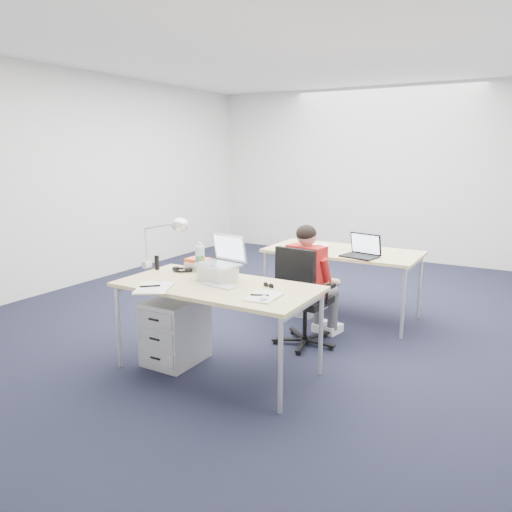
{
  "coord_description": "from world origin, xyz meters",
  "views": [
    {
      "loc": [
        2.38,
        -4.72,
        1.77
      ],
      "look_at": [
        0.2,
        -0.96,
        0.85
      ],
      "focal_mm": 35.0,
      "sensor_mm": 36.0,
      "label": 1
    }
  ],
  "objects_px": {
    "drawer_pedestal_far": "(303,287)",
    "computer_mouse": "(264,298)",
    "desk_far": "(343,255)",
    "silver_laptop": "(218,259)",
    "office_chair": "(303,317)",
    "desk_near": "(217,290)",
    "bear_figurine": "(201,264)",
    "dark_laptop": "(360,245)",
    "drawer_pedestal_near": "(175,330)",
    "book_stack": "(198,264)",
    "sunglasses": "(269,286)",
    "wireless_keyboard": "(220,285)",
    "far_cup": "(371,246)",
    "water_bottle": "(200,257)",
    "cordless_phone": "(157,263)",
    "can_koozie": "(210,272)",
    "seated_person": "(313,283)",
    "desk_lamp": "(159,242)",
    "headphones": "(182,269)"
  },
  "relations": [
    {
      "from": "desk_far",
      "to": "dark_laptop",
      "type": "relative_size",
      "value": 4.76
    },
    {
      "from": "can_koozie",
      "to": "water_bottle",
      "type": "bearing_deg",
      "value": 144.84
    },
    {
      "from": "drawer_pedestal_far",
      "to": "computer_mouse",
      "type": "bearing_deg",
      "value": -73.34
    },
    {
      "from": "computer_mouse",
      "to": "book_stack",
      "type": "height_order",
      "value": "book_stack"
    },
    {
      "from": "desk_near",
      "to": "headphones",
      "type": "distance_m",
      "value": 0.58
    },
    {
      "from": "drawer_pedestal_near",
      "to": "can_koozie",
      "type": "relative_size",
      "value": 5.62
    },
    {
      "from": "drawer_pedestal_near",
      "to": "drawer_pedestal_far",
      "type": "distance_m",
      "value": 1.84
    },
    {
      "from": "dark_laptop",
      "to": "drawer_pedestal_far",
      "type": "bearing_deg",
      "value": 175.21
    },
    {
      "from": "drawer_pedestal_near",
      "to": "drawer_pedestal_far",
      "type": "relative_size",
      "value": 1.0
    },
    {
      "from": "office_chair",
      "to": "desk_far",
      "type": "bearing_deg",
      "value": 94.78
    },
    {
      "from": "desk_near",
      "to": "drawer_pedestal_far",
      "type": "xyz_separation_m",
      "value": [
        -0.06,
        1.78,
        -0.41
      ]
    },
    {
      "from": "can_koozie",
      "to": "book_stack",
      "type": "relative_size",
      "value": 0.45
    },
    {
      "from": "office_chair",
      "to": "sunglasses",
      "type": "relative_size",
      "value": 8.91
    },
    {
      "from": "water_bottle",
      "to": "bear_figurine",
      "type": "relative_size",
      "value": 1.73
    },
    {
      "from": "desk_lamp",
      "to": "far_cup",
      "type": "relative_size",
      "value": 4.86
    },
    {
      "from": "drawer_pedestal_far",
      "to": "computer_mouse",
      "type": "distance_m",
      "value": 2.1
    },
    {
      "from": "drawer_pedestal_far",
      "to": "seated_person",
      "type": "bearing_deg",
      "value": -59.71
    },
    {
      "from": "cordless_phone",
      "to": "office_chair",
      "type": "bearing_deg",
      "value": 25.96
    },
    {
      "from": "drawer_pedestal_near",
      "to": "headphones",
      "type": "distance_m",
      "value": 0.54
    },
    {
      "from": "cordless_phone",
      "to": "far_cup",
      "type": "bearing_deg",
      "value": 46.43
    },
    {
      "from": "water_bottle",
      "to": "cordless_phone",
      "type": "bearing_deg",
      "value": -157.72
    },
    {
      "from": "drawer_pedestal_far",
      "to": "wireless_keyboard",
      "type": "xyz_separation_m",
      "value": [
        0.11,
        -1.8,
        0.46
      ]
    },
    {
      "from": "headphones",
      "to": "water_bottle",
      "type": "xyz_separation_m",
      "value": [
        0.14,
        0.08,
        0.11
      ]
    },
    {
      "from": "wireless_keyboard",
      "to": "bear_figurine",
      "type": "relative_size",
      "value": 1.84
    },
    {
      "from": "drawer_pedestal_near",
      "to": "wireless_keyboard",
      "type": "height_order",
      "value": "wireless_keyboard"
    },
    {
      "from": "cordless_phone",
      "to": "seated_person",
      "type": "bearing_deg",
      "value": 30.93
    },
    {
      "from": "desk_near",
      "to": "computer_mouse",
      "type": "xyz_separation_m",
      "value": [
        0.53,
        -0.19,
        0.06
      ]
    },
    {
      "from": "book_stack",
      "to": "sunglasses",
      "type": "xyz_separation_m",
      "value": [
        0.83,
        -0.21,
        -0.04
      ]
    },
    {
      "from": "book_stack",
      "to": "sunglasses",
      "type": "relative_size",
      "value": 2.07
    },
    {
      "from": "silver_laptop",
      "to": "drawer_pedestal_far",
      "type": "bearing_deg",
      "value": 99.3
    },
    {
      "from": "desk_near",
      "to": "bear_figurine",
      "type": "height_order",
      "value": "bear_figurine"
    },
    {
      "from": "wireless_keyboard",
      "to": "desk_lamp",
      "type": "bearing_deg",
      "value": 176.19
    },
    {
      "from": "desk_far",
      "to": "silver_laptop",
      "type": "distance_m",
      "value": 1.79
    },
    {
      "from": "desk_lamp",
      "to": "desk_near",
      "type": "bearing_deg",
      "value": -8.22
    },
    {
      "from": "book_stack",
      "to": "drawer_pedestal_near",
      "type": "bearing_deg",
      "value": -86.97
    },
    {
      "from": "seated_person",
      "to": "drawer_pedestal_near",
      "type": "height_order",
      "value": "seated_person"
    },
    {
      "from": "seated_person",
      "to": "dark_laptop",
      "type": "bearing_deg",
      "value": 75.63
    },
    {
      "from": "silver_laptop",
      "to": "desk_lamp",
      "type": "xyz_separation_m",
      "value": [
        -0.66,
        0.05,
        0.07
      ]
    },
    {
      "from": "headphones",
      "to": "sunglasses",
      "type": "height_order",
      "value": "headphones"
    },
    {
      "from": "seated_person",
      "to": "can_koozie",
      "type": "height_order",
      "value": "seated_person"
    },
    {
      "from": "desk_near",
      "to": "far_cup",
      "type": "distance_m",
      "value": 2.08
    },
    {
      "from": "computer_mouse",
      "to": "cordless_phone",
      "type": "relative_size",
      "value": 0.72
    },
    {
      "from": "drawer_pedestal_near",
      "to": "water_bottle",
      "type": "relative_size",
      "value": 2.12
    },
    {
      "from": "bear_figurine",
      "to": "far_cup",
      "type": "relative_size",
      "value": 1.45
    },
    {
      "from": "cordless_phone",
      "to": "can_koozie",
      "type": "bearing_deg",
      "value": -5.75
    },
    {
      "from": "bear_figurine",
      "to": "water_bottle",
      "type": "bearing_deg",
      "value": 118.82
    },
    {
      "from": "computer_mouse",
      "to": "bear_figurine",
      "type": "relative_size",
      "value": 0.61
    },
    {
      "from": "book_stack",
      "to": "desk_lamp",
      "type": "bearing_deg",
      "value": -147.12
    },
    {
      "from": "water_bottle",
      "to": "dark_laptop",
      "type": "distance_m",
      "value": 1.63
    },
    {
      "from": "desk_lamp",
      "to": "drawer_pedestal_far",
      "type": "bearing_deg",
      "value": 71.82
    }
  ]
}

